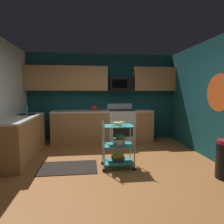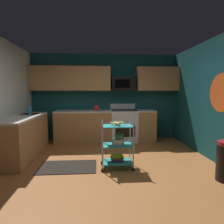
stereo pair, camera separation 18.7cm
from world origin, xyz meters
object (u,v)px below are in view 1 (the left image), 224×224
object	(u,v)px
mixing_bowl_large	(119,141)
rolling_cart	(118,145)
oven_range	(121,125)
book_stack	(118,158)
dish_soap_bottle	(27,111)
fruit_bowl	(118,123)
microwave	(121,84)
mixing_bowl_small	(120,136)
kettle	(94,108)

from	to	relation	value
mixing_bowl_large	rolling_cart	bearing A→B (deg)	-180.00
oven_range	mixing_bowl_large	size ratio (longest dim) A/B	4.37
mixing_bowl_large	book_stack	bearing A→B (deg)	180.00
book_stack	dish_soap_bottle	world-z (taller)	dish_soap_bottle
fruit_bowl	dish_soap_bottle	distance (m)	2.36
mixing_bowl_large	book_stack	xyz separation A→B (m)	(-0.02, 0.00, -0.32)
mixing_bowl_large	oven_range	bearing A→B (deg)	79.30
mixing_bowl_large	microwave	bearing A→B (deg)	79.82
mixing_bowl_small	kettle	world-z (taller)	kettle
fruit_bowl	dish_soap_bottle	bearing A→B (deg)	149.11
kettle	mixing_bowl_small	bearing A→B (deg)	-77.98
microwave	mixing_bowl_large	world-z (taller)	microwave
mixing_bowl_large	book_stack	size ratio (longest dim) A/B	0.98
rolling_cart	fruit_bowl	size ratio (longest dim) A/B	3.36
rolling_cart	microwave	bearing A→B (deg)	79.38
fruit_bowl	kettle	xyz separation A→B (m)	(-0.40, 2.05, 0.12)
microwave	dish_soap_bottle	distance (m)	2.69
microwave	mixing_bowl_large	distance (m)	2.49
book_stack	kettle	distance (m)	2.24
book_stack	rolling_cart	bearing A→B (deg)	-90.00
mixing_bowl_small	oven_range	bearing A→B (deg)	79.93
dish_soap_bottle	microwave	bearing A→B (deg)	21.38
mixing_bowl_large	mixing_bowl_small	xyz separation A→B (m)	(0.02, -0.01, 0.10)
mixing_bowl_small	kettle	distance (m)	2.14
rolling_cart	fruit_bowl	world-z (taller)	rolling_cart
book_stack	mixing_bowl_small	bearing A→B (deg)	-14.35
fruit_bowl	mixing_bowl_small	bearing A→B (deg)	-14.35
rolling_cart	kettle	size ratio (longest dim) A/B	3.47
dish_soap_bottle	book_stack	bearing A→B (deg)	-30.89
rolling_cart	fruit_bowl	bearing A→B (deg)	165.96
microwave	mixing_bowl_small	bearing A→B (deg)	-99.58
rolling_cart	dish_soap_bottle	bearing A→B (deg)	149.11
microwave	oven_range	bearing A→B (deg)	-89.74
mixing_bowl_small	kettle	xyz separation A→B (m)	(-0.44, 2.06, 0.38)
oven_range	book_stack	bearing A→B (deg)	-101.16
mixing_bowl_small	rolling_cart	bearing A→B (deg)	165.65
microwave	book_stack	distance (m)	2.66
mixing_bowl_small	book_stack	size ratio (longest dim) A/B	0.71
rolling_cart	fruit_bowl	xyz separation A→B (m)	(-0.00, 0.00, 0.42)
microwave	mixing_bowl_large	xyz separation A→B (m)	(-0.39, -2.16, -1.18)
oven_range	dish_soap_bottle	distance (m)	2.63
oven_range	kettle	xyz separation A→B (m)	(-0.81, -0.00, 0.52)
oven_range	dish_soap_bottle	xyz separation A→B (m)	(-2.43, -0.85, 0.54)
mixing_bowl_small	dish_soap_bottle	xyz separation A→B (m)	(-2.06, 1.22, 0.40)
rolling_cart	mixing_bowl_large	size ratio (longest dim) A/B	3.63
mixing_bowl_small	mixing_bowl_large	bearing A→B (deg)	155.21
microwave	book_stack	xyz separation A→B (m)	(-0.41, -2.16, -1.50)
oven_range	fruit_bowl	xyz separation A→B (m)	(-0.41, -2.06, 0.40)
microwave	mixing_bowl_small	size ratio (longest dim) A/B	3.85
microwave	fruit_bowl	distance (m)	2.35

